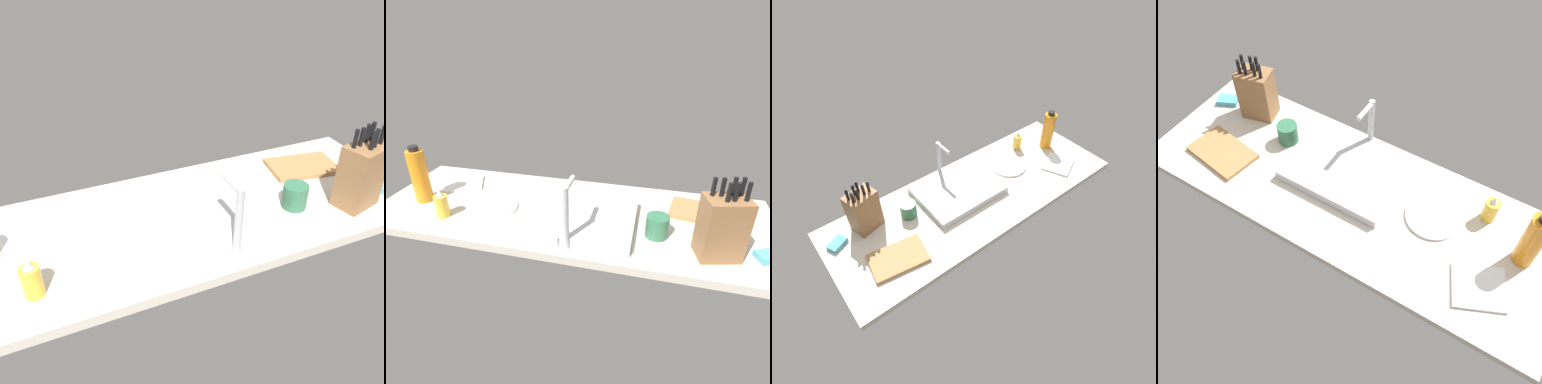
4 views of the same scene
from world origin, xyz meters
TOP-DOWN VIEW (x-y plane):
  - countertop_slab at (0.00, 0.00)cm, footprint 169.23×60.89cm
  - sink_basin at (-5.93, 7.58)cm, footprint 45.41×35.29cm
  - faucet at (-5.76, 24.33)cm, footprint 5.50×11.58cm
  - knife_block at (-57.72, 16.61)cm, footprint 16.29×13.43cm
  - cutting_board at (-55.74, -11.19)cm, footprint 29.04×21.02cm
  - soap_bottle at (50.09, 16.83)cm, footprint 5.46×5.46cm
  - water_bottle at (66.71, 6.70)cm, footprint 7.52×7.52cm
  - dinner_plate at (32.76, 6.19)cm, footprint 21.05×21.05cm
  - dish_towel at (58.07, -11.90)cm, footprint 23.03×22.15cm
  - coffee_mug at (-37.13, 9.73)cm, footprint 8.63×8.63cm
  - dish_sponge at (-75.34, 14.36)cm, footprint 10.69×9.24cm

SIDE VIEW (x-z plane):
  - countertop_slab at x=0.00cm, z-range 0.00..3.50cm
  - dinner_plate at x=32.76cm, z-range 3.50..4.70cm
  - dish_towel at x=58.07cm, z-range 3.50..4.70cm
  - cutting_board at x=-55.74cm, z-range 3.50..5.30cm
  - dish_sponge at x=-75.34cm, z-range 3.50..5.90cm
  - sink_basin at x=-5.93cm, z-range 3.50..7.67cm
  - coffee_mug at x=-37.13cm, z-range 3.50..12.15cm
  - soap_bottle at x=50.09cm, z-range 2.60..14.90cm
  - knife_block at x=-57.72cm, z-range 0.70..29.59cm
  - water_bottle at x=66.71cm, z-range 2.75..28.76cm
  - faucet at x=-5.76cm, z-range 5.38..29.83cm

